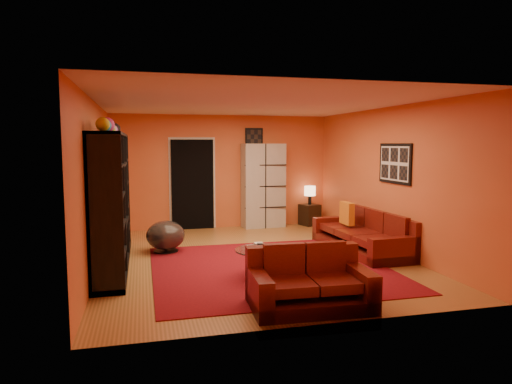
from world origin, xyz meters
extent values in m
plane|color=#915E2D|center=(0.00, 0.00, 0.00)|extent=(6.00, 6.00, 0.00)
plane|color=white|center=(0.00, 0.00, 2.60)|extent=(6.00, 6.00, 0.00)
plane|color=#D25A2E|center=(0.00, 3.00, 1.30)|extent=(6.00, 0.00, 6.00)
plane|color=#D25A2E|center=(0.00, -3.00, 1.30)|extent=(6.00, 0.00, 6.00)
plane|color=#D25A2E|center=(-2.50, 0.00, 1.30)|extent=(0.00, 6.00, 6.00)
plane|color=#D25A2E|center=(2.50, 0.00, 1.30)|extent=(0.00, 6.00, 6.00)
cube|color=#5F0A13|center=(0.10, -0.70, 0.01)|extent=(3.60, 3.60, 0.01)
cube|color=black|center=(-0.70, 2.96, 1.02)|extent=(0.95, 0.10, 2.04)
cube|color=black|center=(2.48, -0.30, 1.60)|extent=(0.03, 1.00, 0.70)
cube|color=black|center=(0.75, 2.98, 2.05)|extent=(0.42, 0.03, 0.52)
cube|color=black|center=(-2.27, 0.00, 1.05)|extent=(0.45, 3.00, 2.10)
imported|color=black|center=(-2.23, 0.04, 0.99)|extent=(0.94, 0.12, 0.54)
cube|color=#4F0E0A|center=(2.05, 0.02, 0.16)|extent=(1.05, 2.36, 0.32)
cube|color=#4F0E0A|center=(2.43, 0.04, 0.42)|extent=(0.29, 2.32, 0.85)
cube|color=#4F0E0A|center=(2.10, -1.05, 0.31)|extent=(0.95, 0.22, 0.62)
cube|color=#4F0E0A|center=(2.00, 1.08, 0.31)|extent=(0.95, 0.22, 0.62)
cube|color=#4F0E0A|center=(2.04, -0.63, 0.47)|extent=(0.76, 0.66, 0.12)
cube|color=#4F0E0A|center=(2.01, 0.02, 0.47)|extent=(0.76, 0.66, 0.12)
cube|color=#4F0E0A|center=(1.98, 0.67, 0.47)|extent=(0.76, 0.66, 0.12)
cube|color=#4F0E0A|center=(0.09, -2.50, 0.16)|extent=(1.45, 0.91, 0.32)
cube|color=#4F0E0A|center=(0.11, -2.17, 0.42)|extent=(1.42, 0.25, 0.85)
cube|color=#4F0E0A|center=(0.71, -2.53, 0.31)|extent=(0.22, 0.86, 0.62)
cube|color=#4F0E0A|center=(-0.53, -2.47, 0.31)|extent=(0.22, 0.86, 0.62)
cube|color=#4F0E0A|center=(0.35, -2.55, 0.47)|extent=(0.54, 0.65, 0.12)
cube|color=#4F0E0A|center=(-0.17, -2.53, 0.47)|extent=(0.54, 0.65, 0.12)
cube|color=orange|center=(1.95, 0.46, 0.63)|extent=(0.12, 0.42, 0.42)
cylinder|color=silver|center=(-0.13, -1.15, 0.41)|extent=(0.82, 0.82, 0.02)
cylinder|color=black|center=(0.12, -1.15, 0.20)|extent=(0.05, 0.05, 0.39)
cylinder|color=black|center=(-0.26, -0.94, 0.20)|extent=(0.05, 0.05, 0.39)
cylinder|color=black|center=(-0.25, -1.37, 0.20)|extent=(0.05, 0.05, 0.39)
cube|color=#B8B5AA|center=(0.93, 2.80, 0.97)|extent=(1.00, 0.50, 1.95)
cylinder|color=black|center=(-1.43, 0.78, 0.02)|extent=(0.44, 0.44, 0.03)
cylinder|color=black|center=(-1.43, 0.78, 0.10)|extent=(0.06, 0.06, 0.15)
ellipsoid|color=#473E3E|center=(-1.43, 0.78, 0.31)|extent=(0.69, 0.69, 0.52)
cube|color=black|center=(2.07, 2.75, 0.25)|extent=(0.51, 0.51, 0.50)
cylinder|color=black|center=(2.07, 2.75, 0.61)|extent=(0.08, 0.08, 0.21)
cylinder|color=#FFC78C|center=(2.07, 2.75, 0.83)|extent=(0.27, 0.27, 0.23)
camera|label=1|loc=(-1.80, -7.43, 1.94)|focal=32.00mm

